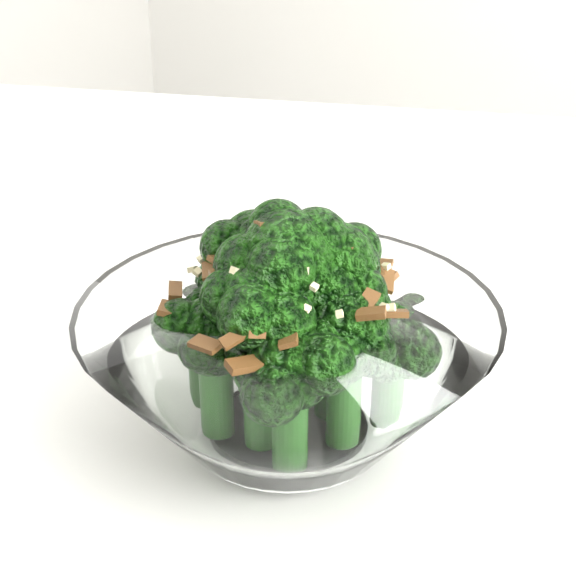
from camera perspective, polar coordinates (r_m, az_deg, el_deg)
The scene contains 2 objects.
table at distance 0.67m, azimuth -8.49°, elevation -2.45°, with size 1.41×1.19×0.75m.
broccoli_dish at distance 0.41m, azimuth -0.01°, elevation -4.46°, with size 0.19×0.19×0.12m.
Camera 1 is at (0.34, -0.48, 1.01)m, focal length 55.00 mm.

